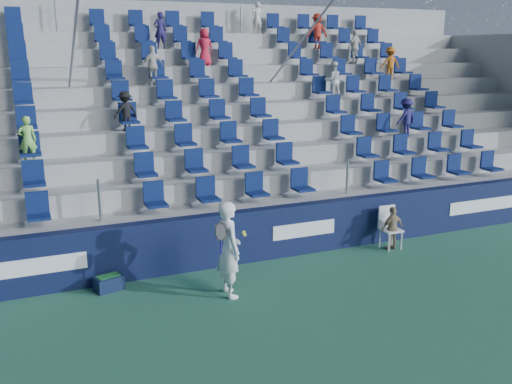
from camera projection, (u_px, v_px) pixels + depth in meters
ground at (307, 321)px, 10.17m from camera, size 70.00×70.00×0.00m
sponsor_wall at (242, 237)px, 12.83m from camera, size 24.00×0.32×1.20m
grandstand at (178, 137)px, 16.99m from camera, size 24.00×8.17×6.63m
tennis_player at (229, 249)px, 11.00m from camera, size 0.69×0.70×1.91m
line_judge_chair at (389, 224)px, 13.78m from camera, size 0.46×0.47×1.03m
line_judge at (392, 228)px, 13.65m from camera, size 0.64×0.30×1.06m
ball_bin at (109, 282)px, 11.42m from camera, size 0.62×0.49×0.31m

